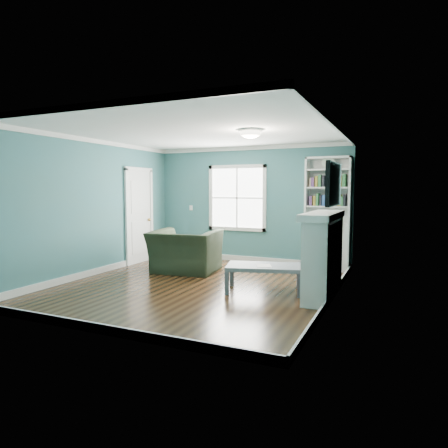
% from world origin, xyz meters
% --- Properties ---
extents(floor, '(5.00, 5.00, 0.00)m').
position_xyz_m(floor, '(0.00, 0.00, 0.00)').
color(floor, black).
rests_on(floor, ground).
extents(room_walls, '(5.00, 5.00, 5.00)m').
position_xyz_m(room_walls, '(0.00, 0.00, 1.58)').
color(room_walls, '#36727A').
rests_on(room_walls, ground).
extents(trim, '(4.50, 5.00, 2.60)m').
position_xyz_m(trim, '(0.00, 0.00, 1.24)').
color(trim, white).
rests_on(trim, ground).
extents(window, '(1.40, 0.06, 1.50)m').
position_xyz_m(window, '(-0.30, 2.49, 1.45)').
color(window, white).
rests_on(window, room_walls).
extents(bookshelf, '(0.90, 0.35, 2.31)m').
position_xyz_m(bookshelf, '(1.77, 2.30, 0.92)').
color(bookshelf, silver).
rests_on(bookshelf, ground).
extents(fireplace, '(0.44, 1.58, 1.30)m').
position_xyz_m(fireplace, '(2.08, 0.20, 0.64)').
color(fireplace, black).
rests_on(fireplace, ground).
extents(tv, '(0.06, 1.10, 0.65)m').
position_xyz_m(tv, '(2.20, 0.20, 1.72)').
color(tv, black).
rests_on(tv, fireplace).
extents(door, '(0.12, 0.98, 2.17)m').
position_xyz_m(door, '(-2.22, 1.40, 1.07)').
color(door, silver).
rests_on(door, ground).
extents(ceiling_fixture, '(0.38, 0.38, 0.15)m').
position_xyz_m(ceiling_fixture, '(0.90, 0.10, 2.55)').
color(ceiling_fixture, white).
rests_on(ceiling_fixture, room_walls).
extents(light_switch, '(0.08, 0.01, 0.12)m').
position_xyz_m(light_switch, '(-1.50, 2.48, 1.20)').
color(light_switch, white).
rests_on(light_switch, room_walls).
extents(recliner, '(1.37, 0.98, 1.11)m').
position_xyz_m(recliner, '(-0.77, 0.91, 0.56)').
color(recliner, black).
rests_on(recliner, ground).
extents(coffee_table, '(1.32, 0.94, 0.43)m').
position_xyz_m(coffee_table, '(1.15, 0.10, 0.38)').
color(coffee_table, '#525762').
rests_on(coffee_table, ground).
extents(paper_sheet, '(0.32, 0.35, 0.00)m').
position_xyz_m(paper_sheet, '(1.16, 0.04, 0.43)').
color(paper_sheet, white).
rests_on(paper_sheet, coffee_table).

